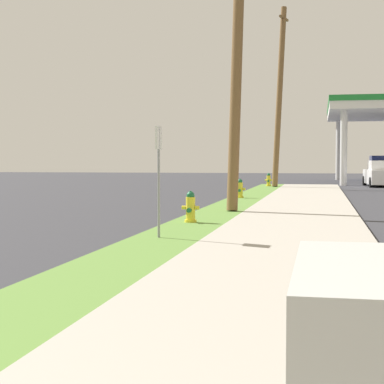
{
  "coord_description": "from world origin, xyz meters",
  "views": [
    {
      "loc": [
        3.58,
        -0.02,
        1.59
      ],
      "look_at": [
        0.48,
        15.49,
        0.81
      ],
      "focal_mm": 60.31,
      "sensor_mm": 36.0,
      "label": 1
    }
  ],
  "objects": [
    {
      "name": "street_sign_post",
      "position": [
        0.56,
        11.85,
        1.63
      ],
      "size": [
        0.05,
        0.36,
        2.12
      ],
      "color": "gray",
      "rests_on": "grass_verge"
    },
    {
      "name": "truck_navy_on_apron",
      "position": [
        8.58,
        54.51,
        0.91
      ],
      "size": [
        2.23,
        5.44,
        1.97
      ],
      "color": "navy",
      "rests_on": "ground"
    },
    {
      "name": "fire_hydrant_third",
      "position": [
        0.48,
        25.09,
        0.45
      ],
      "size": [
        0.42,
        0.37,
        0.74
      ],
      "color": "yellow",
      "rests_on": "grass_verge"
    },
    {
      "name": "utility_pole_midground",
      "position": [
        1.12,
        19.12,
        5.1
      ],
      "size": [
        0.44,
        2.25,
        9.8
      ],
      "color": "brown",
      "rests_on": "grass_verge"
    },
    {
      "name": "car_white_by_near_pump",
      "position": [
        7.27,
        40.52,
        0.72
      ],
      "size": [
        2.13,
        4.58,
        1.57
      ],
      "color": "white",
      "rests_on": "ground"
    },
    {
      "name": "utility_pole_background",
      "position": [
        1.26,
        36.73,
        5.31
      ],
      "size": [
        0.79,
        2.33,
        10.21
      ],
      "color": "brown",
      "rests_on": "grass_verge"
    },
    {
      "name": "fire_hydrant_fourth",
      "position": [
        0.67,
        36.8,
        0.45
      ],
      "size": [
        0.42,
        0.38,
        0.74
      ],
      "color": "yellow",
      "rests_on": "grass_verge"
    },
    {
      "name": "fire_hydrant_second",
      "position": [
        0.56,
        14.93,
        0.45
      ],
      "size": [
        0.42,
        0.38,
        0.74
      ],
      "color": "yellow",
      "rests_on": "grass_verge"
    }
  ]
}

